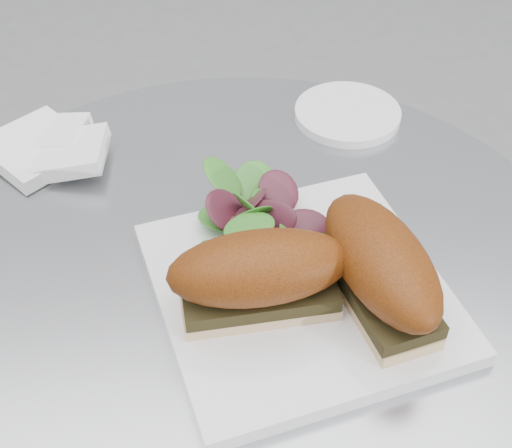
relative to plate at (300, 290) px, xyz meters
The scene contains 7 objects.
table 0.26m from the plate, 142.16° to the left, with size 0.70×0.70×0.73m.
plate is the anchor object (origin of this frame).
sandwich_left 0.07m from the plate, 151.87° to the right, with size 0.16×0.08×0.08m.
sandwich_right 0.08m from the plate, 21.05° to the right, with size 0.11×0.18×0.08m.
salad 0.10m from the plate, 120.77° to the left, with size 0.12×0.12×0.05m, color #3C892D, non-canonical shape.
napkin 0.34m from the plate, 135.98° to the left, with size 0.13×0.13×0.02m, color white, non-canonical shape.
saucer 0.30m from the plate, 69.20° to the left, with size 0.13×0.13×0.01m, color white.
Camera 1 is at (-0.04, -0.47, 1.24)m, focal length 50.00 mm.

